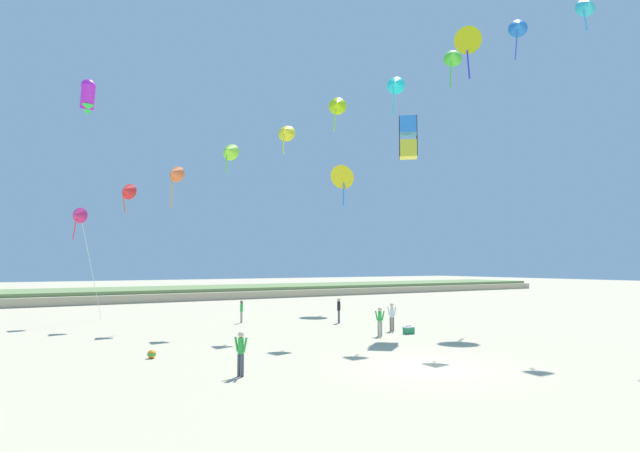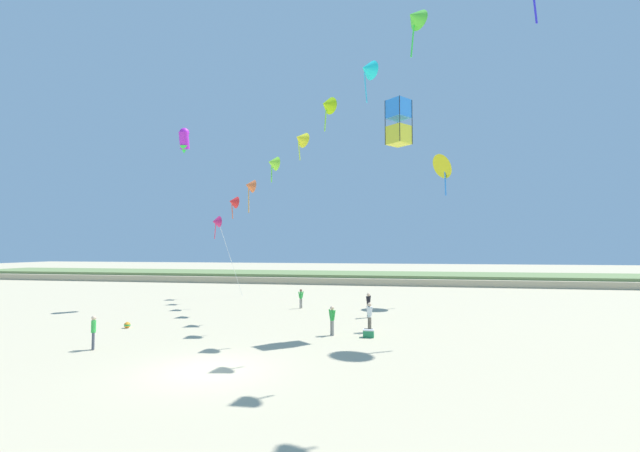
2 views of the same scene
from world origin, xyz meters
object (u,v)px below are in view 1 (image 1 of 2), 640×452
object	(u,v)px
person_far_right	(380,319)
beach_ball	(152,354)
large_kite_outer_drift	(468,41)
large_kite_mid_trail	(88,96)
large_kite_low_lead	(408,138)
person_near_right	(241,350)
beach_cooler	(409,330)
person_near_left	(339,309)
person_far_left	(241,310)
person_mid_center	(392,315)
large_kite_high_solo	(344,176)

from	to	relation	value
person_far_right	beach_ball	size ratio (longest dim) A/B	4.38
large_kite_outer_drift	large_kite_mid_trail	bearing A→B (deg)	167.49
large_kite_mid_trail	large_kite_outer_drift	bearing A→B (deg)	-12.51
large_kite_low_lead	beach_ball	size ratio (longest dim) A/B	7.21
person_near_right	beach_cooler	world-z (taller)	person_near_right
person_near_left	person_far_left	size ratio (longest dim) A/B	1.11
large_kite_mid_trail	person_near_left	bearing A→B (deg)	-11.29
person_far_right	large_kite_outer_drift	xyz separation A→B (m)	(11.74, 3.74, 20.29)
person_near_right	large_kite_mid_trail	size ratio (longest dim) A/B	0.73
person_far_right	beach_cooler	bearing A→B (deg)	-3.32
beach_cooler	person_mid_center	bearing A→B (deg)	92.07
large_kite_low_lead	person_near_right	bearing A→B (deg)	-153.73
person_far_left	large_kite_mid_trail	distance (m)	16.42
large_kite_mid_trail	beach_cooler	size ratio (longest dim) A/B	3.76
large_kite_high_solo	person_far_left	bearing A→B (deg)	-157.98
large_kite_high_solo	large_kite_outer_drift	world-z (taller)	large_kite_outer_drift
beach_cooler	beach_ball	bearing A→B (deg)	-179.73
person_near_right	beach_cooler	bearing A→B (deg)	22.92
person_near_right	beach_ball	bearing A→B (deg)	109.94
large_kite_low_lead	large_kite_outer_drift	bearing A→B (deg)	14.89
beach_ball	large_kite_high_solo	bearing A→B (deg)	36.73
large_kite_high_solo	beach_cooler	world-z (taller)	large_kite_high_solo
person_far_left	large_kite_high_solo	bearing A→B (deg)	22.02
person_near_right	large_kite_high_solo	size ratio (longest dim) A/B	0.41
beach_cooler	large_kite_high_solo	bearing A→B (deg)	69.55
person_far_left	beach_ball	distance (m)	13.00
large_kite_low_lead	beach_cooler	xyz separation A→B (m)	(-1.67, -1.70, -11.81)
large_kite_low_lead	large_kite_mid_trail	bearing A→B (deg)	156.10
person_near_right	person_mid_center	world-z (taller)	person_mid_center
large_kite_high_solo	beach_cooler	distance (m)	19.56
person_near_left	person_mid_center	xyz separation A→B (m)	(0.46, -5.05, -0.02)
large_kite_low_lead	large_kite_high_solo	bearing A→B (deg)	73.65
person_far_right	large_kite_high_solo	distance (m)	19.72
person_near_right	large_kite_outer_drift	size ratio (longest dim) A/B	0.38
large_kite_low_lead	large_kite_outer_drift	world-z (taller)	large_kite_outer_drift
large_kite_outer_drift	person_mid_center	bearing A→B (deg)	-166.09
large_kite_mid_trail	beach_cooler	bearing A→B (deg)	-30.73
person_near_left	person_far_right	world-z (taller)	person_near_left
person_near_left	large_kite_mid_trail	distance (m)	20.50
person_near_left	beach_ball	world-z (taller)	person_near_left
person_far_right	beach_cooler	size ratio (longest dim) A/B	2.75
large_kite_outer_drift	beach_cooler	size ratio (longest dim) A/B	7.13
person_near_right	large_kite_low_lead	world-z (taller)	large_kite_low_lead
person_near_left	person_mid_center	bearing A→B (deg)	-84.85
large_kite_outer_drift	beach_ball	size ratio (longest dim) A/B	11.37
large_kite_low_lead	large_kite_high_solo	world-z (taller)	large_kite_low_lead
person_mid_center	large_kite_high_solo	xyz separation A→B (m)	(5.53, 13.27, 10.94)
person_near_right	large_kite_high_solo	bearing A→B (deg)	48.09
beach_cooler	person_near_right	bearing A→B (deg)	-157.08
person_near_right	beach_ball	world-z (taller)	person_near_right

